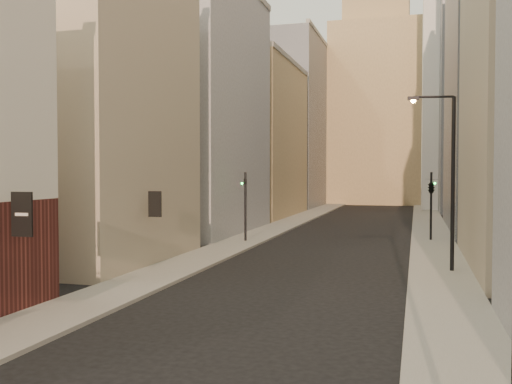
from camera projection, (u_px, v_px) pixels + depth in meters
name	position (u px, v px, depth m)	size (l,w,h in m)	color
sidewalk_left	(296.00, 220.00, 58.29)	(3.00, 140.00, 0.15)	gray
sidewalk_right	(429.00, 223.00, 54.76)	(3.00, 140.00, 0.15)	gray
left_bldg_beige	(93.00, 118.00, 31.60)	(8.00, 12.00, 16.00)	tan
left_bldg_grey	(199.00, 111.00, 46.92)	(8.00, 16.00, 20.00)	gray
left_bldg_tan	(257.00, 141.00, 64.29)	(8.00, 18.00, 17.00)	#A1875E
left_bldg_wingrid	(294.00, 124.00, 83.41)	(8.00, 20.00, 24.00)	gray
right_bldg_wingrid	(500.00, 77.00, 48.01)	(8.00, 20.00, 26.00)	gray
clock_tower	(377.00, 94.00, 91.77)	(14.00, 14.00, 44.90)	#A1875E
white_tower	(454.00, 69.00, 75.28)	(8.00, 8.00, 41.50)	silver
streetlamp_near	(499.00, 106.00, 5.68)	(2.54, 0.91, 9.92)	black
streetlamp_mid	(448.00, 172.00, 27.95)	(2.29, 0.50, 8.75)	black
traffic_light_left	(245.00, 192.00, 40.23)	(0.59, 0.52, 5.00)	black
traffic_light_right	(431.00, 188.00, 40.79)	(0.79, 0.79, 5.00)	black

